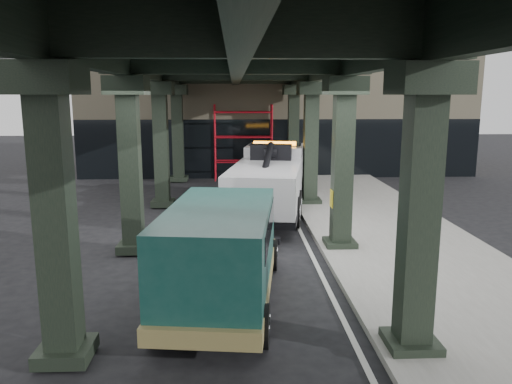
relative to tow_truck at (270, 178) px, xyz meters
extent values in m
plane|color=black|center=(-0.89, -6.92, -1.33)|extent=(90.00, 90.00, 0.00)
cube|color=gray|center=(3.61, -4.92, -1.26)|extent=(5.00, 40.00, 0.15)
cube|color=silver|center=(0.81, -4.92, -1.32)|extent=(0.12, 38.00, 0.01)
cube|color=black|center=(1.71, -10.92, 1.17)|extent=(0.55, 0.55, 5.00)
cube|color=black|center=(1.71, -10.92, 3.42)|extent=(1.10, 1.10, 0.50)
cube|color=black|center=(1.71, -10.92, -1.15)|extent=(0.90, 0.90, 0.24)
cube|color=black|center=(1.71, -4.92, 1.17)|extent=(0.55, 0.55, 5.00)
cube|color=black|center=(1.71, -4.92, 3.42)|extent=(1.10, 1.10, 0.50)
cube|color=black|center=(1.71, -4.92, -1.15)|extent=(0.90, 0.90, 0.24)
cube|color=black|center=(1.71, 1.08, 1.17)|extent=(0.55, 0.55, 5.00)
cube|color=black|center=(1.71, 1.08, 3.42)|extent=(1.10, 1.10, 0.50)
cube|color=black|center=(1.71, 1.08, -1.15)|extent=(0.90, 0.90, 0.24)
cube|color=black|center=(1.71, 7.08, 1.17)|extent=(0.55, 0.55, 5.00)
cube|color=black|center=(1.71, 7.08, 3.42)|extent=(1.10, 1.10, 0.50)
cube|color=black|center=(1.71, 7.08, -1.15)|extent=(0.90, 0.90, 0.24)
cube|color=black|center=(-4.29, -10.92, 1.17)|extent=(0.55, 0.55, 5.00)
cube|color=black|center=(-4.29, -10.92, 3.42)|extent=(1.10, 1.10, 0.50)
cube|color=black|center=(-4.29, -10.92, -1.15)|extent=(0.90, 0.90, 0.24)
cube|color=black|center=(-4.29, -4.92, 1.17)|extent=(0.55, 0.55, 5.00)
cube|color=black|center=(-4.29, -4.92, 3.42)|extent=(1.10, 1.10, 0.50)
cube|color=black|center=(-4.29, -4.92, -1.15)|extent=(0.90, 0.90, 0.24)
cube|color=black|center=(-4.29, 1.08, 1.17)|extent=(0.55, 0.55, 5.00)
cube|color=black|center=(-4.29, 1.08, 3.42)|extent=(1.10, 1.10, 0.50)
cube|color=black|center=(-4.29, 1.08, -1.15)|extent=(0.90, 0.90, 0.24)
cube|color=black|center=(-4.29, 7.08, 1.17)|extent=(0.55, 0.55, 5.00)
cube|color=black|center=(-4.29, 7.08, 3.42)|extent=(1.10, 1.10, 0.50)
cube|color=black|center=(-4.29, 7.08, -1.15)|extent=(0.90, 0.90, 0.24)
cube|color=black|center=(1.71, -4.92, 4.22)|extent=(0.35, 32.00, 1.10)
cube|color=black|center=(-4.29, -4.92, 4.22)|extent=(0.35, 32.00, 1.10)
cube|color=black|center=(-1.29, -4.92, 4.22)|extent=(0.35, 32.00, 1.10)
cube|color=black|center=(-1.29, -4.92, 4.92)|extent=(7.40, 32.00, 0.30)
cube|color=#C6B793|center=(1.11, 13.08, 2.67)|extent=(22.00, 10.00, 8.00)
cylinder|color=#B20E1B|center=(-2.39, 7.98, 0.67)|extent=(0.08, 0.08, 4.00)
cylinder|color=#B20E1B|center=(-2.39, 7.18, 0.67)|extent=(0.08, 0.08, 4.00)
cylinder|color=#B20E1B|center=(0.61, 7.98, 0.67)|extent=(0.08, 0.08, 4.00)
cylinder|color=#B20E1B|center=(0.61, 7.18, 0.67)|extent=(0.08, 0.08, 4.00)
cylinder|color=#B20E1B|center=(-0.89, 7.98, -0.33)|extent=(3.00, 0.08, 0.08)
cylinder|color=#B20E1B|center=(-0.89, 7.98, 0.97)|extent=(3.00, 0.08, 0.08)
cylinder|color=#B20E1B|center=(-0.89, 7.98, 2.27)|extent=(3.00, 0.08, 0.08)
cube|color=black|center=(-0.09, -0.50, -0.64)|extent=(2.24, 7.45, 0.25)
cube|color=silver|center=(0.34, 1.97, 0.20)|extent=(2.69, 2.73, 1.77)
cube|color=silver|center=(0.52, 2.99, -0.30)|extent=(2.40, 1.08, 0.89)
cube|color=black|center=(0.39, 2.21, 0.69)|extent=(2.35, 1.63, 0.84)
cube|color=silver|center=(-0.28, -1.62, 0.00)|extent=(3.18, 5.26, 1.38)
cube|color=orange|center=(0.31, 1.78, 1.18)|extent=(1.79, 0.58, 0.16)
cube|color=black|center=(0.06, 0.32, 0.98)|extent=(1.65, 0.85, 0.59)
cylinder|color=black|center=(-0.25, -1.43, 0.74)|extent=(0.82, 3.44, 1.32)
cube|color=black|center=(-0.71, -4.10, -0.99)|extent=(0.53, 1.41, 0.18)
cube|color=black|center=(-0.83, -4.77, -1.04)|extent=(1.60, 0.51, 0.18)
cylinder|color=black|center=(-0.67, 2.45, -0.79)|extent=(0.53, 1.13, 1.08)
cylinder|color=silver|center=(-0.67, 2.45, -0.79)|extent=(0.48, 0.65, 0.60)
cylinder|color=black|center=(1.46, 2.07, -0.79)|extent=(0.53, 1.13, 1.08)
cylinder|color=silver|center=(1.46, 2.07, -0.79)|extent=(0.48, 0.65, 0.60)
cylinder|color=black|center=(-1.23, -0.76, -0.79)|extent=(0.53, 1.13, 1.08)
cylinder|color=silver|center=(-1.23, -0.76, -0.79)|extent=(0.48, 0.65, 0.60)
cylinder|color=black|center=(0.90, -1.13, -0.79)|extent=(0.53, 1.13, 1.08)
cylinder|color=silver|center=(0.90, -1.13, -0.79)|extent=(0.48, 0.65, 0.60)
cylinder|color=black|center=(-1.45, -2.02, -0.79)|extent=(0.53, 1.13, 1.08)
cylinder|color=silver|center=(-1.45, -2.02, -0.79)|extent=(0.48, 0.65, 0.60)
cylinder|color=black|center=(0.68, -2.39, -0.79)|extent=(0.53, 1.13, 1.08)
cylinder|color=silver|center=(0.68, -2.39, -0.79)|extent=(0.48, 0.65, 0.60)
cube|color=#103C36|center=(-1.38, -6.38, -0.41)|extent=(2.10, 1.30, 0.87)
cube|color=#103C36|center=(-1.70, -9.03, -0.02)|extent=(2.54, 4.58, 1.89)
cube|color=olive|center=(-1.65, -8.64, -0.80)|extent=(2.71, 5.64, 0.34)
cube|color=black|center=(-1.43, -6.76, 0.37)|extent=(1.93, 0.64, 0.81)
cube|color=black|center=(-1.66, -8.74, 0.46)|extent=(2.47, 3.71, 0.53)
cube|color=silver|center=(-1.32, -5.87, -0.80)|extent=(1.94, 0.35, 0.29)
cylinder|color=black|center=(-2.35, -6.31, -0.92)|extent=(0.37, 0.84, 0.82)
cylinder|color=silver|center=(-2.35, -6.31, -0.92)|extent=(0.36, 0.48, 0.45)
cylinder|color=black|center=(-0.42, -6.54, -0.92)|extent=(0.37, 0.84, 0.82)
cylinder|color=silver|center=(-0.42, -6.54, -0.92)|extent=(0.36, 0.48, 0.45)
cylinder|color=black|center=(-2.83, -10.35, -0.92)|extent=(0.37, 0.84, 0.82)
cylinder|color=silver|center=(-2.83, -10.35, -0.92)|extent=(0.36, 0.48, 0.45)
cylinder|color=black|center=(-0.91, -10.59, -0.92)|extent=(0.37, 0.84, 0.82)
cylinder|color=silver|center=(-0.91, -10.59, -0.92)|extent=(0.36, 0.48, 0.45)
camera|label=1|loc=(-1.38, -18.91, 3.17)|focal=35.00mm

